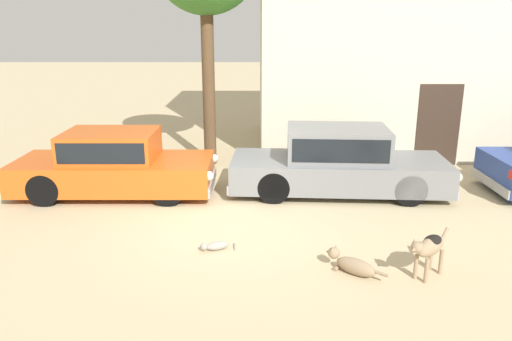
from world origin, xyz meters
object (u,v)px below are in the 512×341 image
Objects in this scene: parked_sedan_second at (340,161)px; stray_dog_spotted at (354,265)px; stray_cat at (218,246)px; parked_sedan_nearest at (116,163)px; stray_dog_tan at (432,247)px.

parked_sedan_second is 3.74m from stray_dog_spotted.
parked_sedan_second is 3.84m from stray_cat.
stray_dog_spotted reaches higher than stray_cat.
parked_sedan_nearest is 0.89× the size of parked_sedan_second.
stray_cat is at bearing -57.57° from stray_dog_tan.
parked_sedan_nearest reaches higher than stray_dog_spotted.
stray_dog_tan reaches higher than stray_cat.
stray_dog_tan reaches higher than stray_dog_spotted.
stray_cat is (2.39, -2.83, -0.60)m from parked_sedan_nearest.
stray_cat is (-2.43, -2.91, -0.63)m from parked_sedan_second.
stray_dog_spotted is (-0.35, -3.68, -0.57)m from parked_sedan_second.
parked_sedan_second reaches higher than stray_dog_spotted.
stray_dog_spotted is 2.22m from stray_cat.
stray_dog_spotted is at bearing -47.85° from stray_dog_tan.
stray_dog_spotted is (4.47, -3.61, -0.54)m from parked_sedan_nearest.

